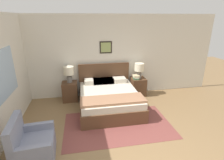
{
  "coord_description": "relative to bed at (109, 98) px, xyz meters",
  "views": [
    {
      "loc": [
        -0.84,
        -2.24,
        2.47
      ],
      "look_at": [
        -0.1,
        1.78,
        1.02
      ],
      "focal_mm": 28.0,
      "sensor_mm": 36.0,
      "label": 1
    }
  ],
  "objects": [
    {
      "name": "book_novel_upper",
      "position": [
        1.01,
        0.66,
        0.4
      ],
      "size": [
        0.21,
        0.24,
        0.04
      ],
      "rotation": [
        0.0,
        0.0,
        -0.04
      ],
      "color": "beige",
      "rests_on": "book_hardcover_middle"
    },
    {
      "name": "bed",
      "position": [
        0.0,
        0.0,
        0.0
      ],
      "size": [
        1.64,
        1.94,
        1.1
      ],
      "color": "brown",
      "rests_on": "ground_plane"
    },
    {
      "name": "nightstand_near_window",
      "position": [
        -1.11,
        0.71,
        -0.0
      ],
      "size": [
        0.46,
        0.47,
        0.59
      ],
      "color": "brown",
      "rests_on": "ground_plane"
    },
    {
      "name": "book_hardcover_middle",
      "position": [
        1.01,
        0.66,
        0.36
      ],
      "size": [
        0.16,
        0.24,
        0.04
      ],
      "rotation": [
        0.0,
        0.0,
        0.05
      ],
      "color": "silver",
      "rests_on": "book_thick_bottom"
    },
    {
      "name": "nightstand_by_door",
      "position": [
        1.12,
        0.71,
        -0.0
      ],
      "size": [
        0.46,
        0.47,
        0.59
      ],
      "color": "brown",
      "rests_on": "ground_plane"
    },
    {
      "name": "armchair",
      "position": [
        -1.69,
        -1.69,
        -0.02
      ],
      "size": [
        0.73,
        0.83,
        0.84
      ],
      "rotation": [
        0.0,
        0.0,
        -1.49
      ],
      "color": "gray",
      "rests_on": "ground_plane"
    },
    {
      "name": "wall_back",
      "position": [
        0.11,
        1.01,
        1.0
      ],
      "size": [
        7.31,
        0.09,
        2.6
      ],
      "color": "silver",
      "rests_on": "ground_plane"
    },
    {
      "name": "wall_left",
      "position": [
        -2.37,
        -0.64,
        1.0
      ],
      "size": [
        0.08,
        5.63,
        2.6
      ],
      "color": "silver",
      "rests_on": "ground_plane"
    },
    {
      "name": "area_rug_main",
      "position": [
        0.08,
        -0.93,
        -0.3
      ],
      "size": [
        2.57,
        1.53,
        0.01
      ],
      "color": "brown",
      "rests_on": "ground_plane"
    },
    {
      "name": "table_lamp_by_door",
      "position": [
        1.13,
        0.73,
        0.62
      ],
      "size": [
        0.31,
        0.31,
        0.5
      ],
      "color": "slate",
      "rests_on": "nightstand_by_door"
    },
    {
      "name": "table_lamp_near_window",
      "position": [
        -1.1,
        0.73,
        0.62
      ],
      "size": [
        0.31,
        0.31,
        0.5
      ],
      "color": "slate",
      "rests_on": "nightstand_near_window"
    },
    {
      "name": "book_thick_bottom",
      "position": [
        1.01,
        0.66,
        0.31
      ],
      "size": [
        0.21,
        0.28,
        0.04
      ],
      "rotation": [
        0.0,
        0.0,
        -0.14
      ],
      "color": "#4C7551",
      "rests_on": "nightstand_by_door"
    }
  ]
}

